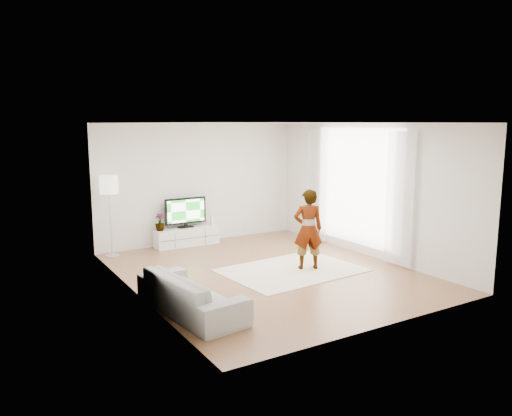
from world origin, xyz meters
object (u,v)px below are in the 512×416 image
player (308,229)px  floor_lamp (109,188)px  media_console (187,236)px  rug (292,270)px  sofa (191,293)px  television (186,211)px

player → floor_lamp: 4.23m
media_console → floor_lamp: 2.15m
rug → sofa: (-2.53, -0.99, 0.29)m
sofa → floor_lamp: (-0.14, 3.83, 1.16)m
television → rug: (0.93, -2.94, -0.79)m
television → rug: television is taller
media_console → player: 3.28m
rug → player: 0.85m
media_console → player: (1.25, -2.97, 0.58)m
player → television: bearing=-43.2°
television → rug: bearing=-72.4°
rug → player: player is taller
media_console → rug: 3.06m
rug → floor_lamp: (-2.67, 2.84, 1.45)m
sofa → player: bearing=-78.9°
rug → television: bearing=107.6°
media_console → floor_lamp: (-1.74, -0.06, 1.25)m
television → rug: 3.18m
media_console → sofa: sofa is taller
rug → sofa: bearing=-158.7°
rug → floor_lamp: size_ratio=1.48×
media_console → floor_lamp: bearing=-177.9°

